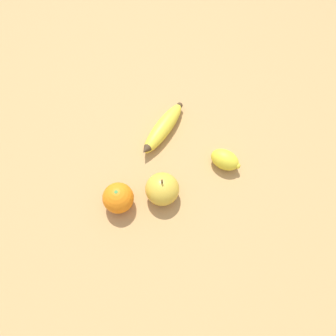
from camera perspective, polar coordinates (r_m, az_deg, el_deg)
ground_plane at (r=0.80m, az=-3.84°, el=-5.72°), size 3.00×3.00×0.00m
banana at (r=0.87m, az=-0.92°, el=6.93°), size 0.15×0.16×0.04m
orange at (r=0.77m, az=-8.66°, el=-5.18°), size 0.07×0.07×0.07m
apple at (r=0.77m, az=-1.01°, el=-3.68°), size 0.08×0.08×0.09m
lemon at (r=0.83m, az=9.90°, el=1.42°), size 0.09×0.09×0.05m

